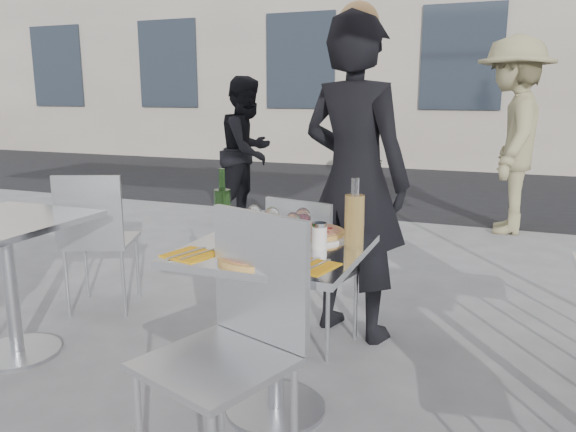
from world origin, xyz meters
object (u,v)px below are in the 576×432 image
(side_chair_lfar, at_px, (96,231))
(salad_plate, at_px, (266,238))
(woman_diner, at_px, (354,181))
(wineglass_white_b, at_px, (272,218))
(wineglass_red_a, at_px, (293,224))
(carafe, at_px, (354,220))
(wineglass_white_a, at_px, (254,216))
(side_table_left, at_px, (8,258))
(chair_far, at_px, (308,261))
(wine_bottle, at_px, (223,208))
(sugar_shaker, at_px, (319,236))
(pedestrian_a, at_px, (248,151))
(main_table, at_px, (275,295))
(pedestrian_b, at_px, (511,136))
(chair_near, at_px, (237,329))
(pizza_near, at_px, (258,257))
(wineglass_red_b, at_px, (303,219))
(pizza_far, at_px, (310,233))
(napkin_right, at_px, (309,265))
(napkin_left, at_px, (191,254))

(side_chair_lfar, height_order, salad_plate, side_chair_lfar)
(woman_diner, xyz_separation_m, wineglass_white_b, (-0.12, -0.90, -0.04))
(wineglass_white_b, xyz_separation_m, wineglass_red_a, (0.12, -0.07, 0.00))
(carafe, relative_size, wineglass_white_a, 1.84)
(salad_plate, xyz_separation_m, wineglass_white_a, (-0.08, 0.07, 0.07))
(side_table_left, relative_size, wineglass_white_b, 4.76)
(chair_far, distance_m, carafe, 0.75)
(wine_bottle, bearing_deg, sugar_shaker, -9.82)
(chair_far, relative_size, pedestrian_a, 0.54)
(main_table, height_order, wineglass_white_b, wineglass_white_b)
(main_table, relative_size, salad_plate, 3.41)
(main_table, xyz_separation_m, wine_bottle, (-0.31, 0.13, 0.32))
(pedestrian_b, height_order, wineglass_white_b, pedestrian_b)
(chair_near, distance_m, sugar_shaker, 0.56)
(main_table, distance_m, pizza_near, 0.30)
(sugar_shaker, relative_size, wineglass_red_b, 0.68)
(pizza_far, relative_size, sugar_shaker, 3.21)
(chair_near, xyz_separation_m, side_chair_lfar, (-1.53, 1.10, -0.04))
(side_table_left, xyz_separation_m, chair_near, (1.54, -0.44, 0.03))
(chair_far, distance_m, napkin_right, 0.92)
(side_table_left, xyz_separation_m, napkin_left, (1.24, -0.23, 0.21))
(pizza_near, distance_m, wine_bottle, 0.47)
(salad_plate, bearing_deg, wine_bottle, 152.11)
(pedestrian_b, relative_size, pizza_near, 6.25)
(chair_far, xyz_separation_m, woman_diner, (0.16, 0.32, 0.40))
(pizza_near, bearing_deg, carafe, 45.44)
(wineglass_red_b, bearing_deg, main_table, -139.92)
(side_table_left, bearing_deg, pedestrian_a, 93.62)
(wineglass_white_b, bearing_deg, napkin_right, -44.67)
(chair_near, xyz_separation_m, pizza_far, (0.04, 0.66, 0.19))
(pizza_far, distance_m, napkin_left, 0.56)
(woman_diner, relative_size, salad_plate, 8.16)
(wine_bottle, height_order, wineglass_red_b, wine_bottle)
(pizza_far, xyz_separation_m, napkin_left, (-0.34, -0.45, -0.01))
(pedestrian_a, distance_m, sugar_shaker, 3.80)
(carafe, height_order, sugar_shaker, carafe)
(chair_far, height_order, pizza_far, chair_far)
(side_chair_lfar, relative_size, napkin_left, 4.10)
(pizza_far, bearing_deg, sugar_shaker, -59.60)
(pizza_far, bearing_deg, pedestrian_b, 77.71)
(wineglass_red_a, bearing_deg, chair_near, -96.40)
(salad_plate, xyz_separation_m, wineglass_red_a, (0.12, -0.01, 0.07))
(woman_diner, height_order, wine_bottle, woman_diner)
(wine_bottle, distance_m, wineglass_white_a, 0.20)
(main_table, bearing_deg, salad_plate, -159.67)
(chair_near, distance_m, napkin_left, 0.41)
(pedestrian_a, relative_size, wineglass_red_b, 9.87)
(wine_bottle, bearing_deg, wineglass_white_a, -21.21)
(side_table_left, relative_size, side_chair_lfar, 0.84)
(chair_near, distance_m, pizza_near, 0.31)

